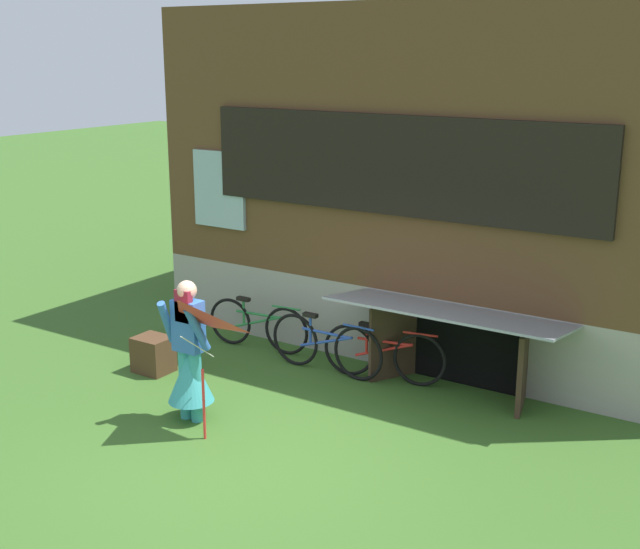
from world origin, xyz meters
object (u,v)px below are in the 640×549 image
(bicycle_blue, at_px, (326,345))
(bicycle_green, at_px, (258,325))
(kite, at_px, (179,333))
(wooden_crate, at_px, (153,354))
(bicycle_red, at_px, (384,354))
(person, at_px, (190,362))

(bicycle_blue, xyz_separation_m, bicycle_green, (-1.27, 0.22, -0.02))
(bicycle_blue, relative_size, bicycle_green, 1.06)
(kite, bearing_deg, wooden_crate, 142.25)
(bicycle_red, relative_size, wooden_crate, 3.40)
(kite, height_order, bicycle_blue, kite)
(person, distance_m, kite, 0.83)
(bicycle_blue, relative_size, wooden_crate, 3.56)
(kite, relative_size, bicycle_green, 0.94)
(bicycle_red, xyz_separation_m, bicycle_green, (-2.03, 0.05, -0.01))
(kite, distance_m, bicycle_green, 3.11)
(kite, distance_m, wooden_crate, 2.41)
(person, height_order, wooden_crate, person)
(person, relative_size, bicycle_red, 1.02)
(bicycle_green, bearing_deg, bicycle_red, -7.22)
(bicycle_green, distance_m, wooden_crate, 1.56)
(person, height_order, bicycle_blue, person)
(person, distance_m, bicycle_red, 2.56)
(kite, bearing_deg, bicycle_blue, 86.34)
(bicycle_blue, bearing_deg, bicycle_green, 170.27)
(person, relative_size, bicycle_blue, 0.97)
(kite, bearing_deg, person, 123.89)
(kite, distance_m, bicycle_red, 3.00)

